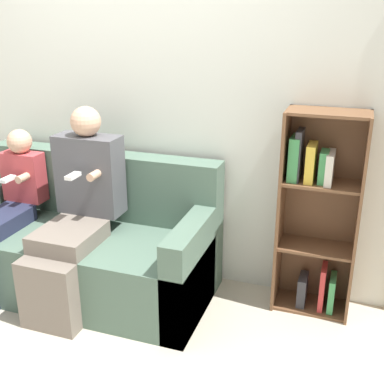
{
  "coord_description": "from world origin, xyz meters",
  "views": [
    {
      "loc": [
        1.42,
        -2.08,
        1.85
      ],
      "look_at": [
        0.51,
        0.56,
        0.8
      ],
      "focal_mm": 45.0,
      "sensor_mm": 36.0,
      "label": 1
    }
  ],
  "objects_px": {
    "child_seated": "(2,215)",
    "bookshelf": "(317,211)",
    "couch": "(87,247)",
    "adult_seated": "(77,207)"
  },
  "relations": [
    {
      "from": "child_seated",
      "to": "bookshelf",
      "type": "distance_m",
      "value": 2.1
    },
    {
      "from": "couch",
      "to": "adult_seated",
      "type": "bearing_deg",
      "value": -78.08
    },
    {
      "from": "couch",
      "to": "adult_seated",
      "type": "distance_m",
      "value": 0.37
    },
    {
      "from": "bookshelf",
      "to": "child_seated",
      "type": "bearing_deg",
      "value": -167.25
    },
    {
      "from": "child_seated",
      "to": "couch",
      "type": "bearing_deg",
      "value": 17.57
    },
    {
      "from": "bookshelf",
      "to": "couch",
      "type": "bearing_deg",
      "value": -169.02
    },
    {
      "from": "couch",
      "to": "child_seated",
      "type": "relative_size",
      "value": 1.61
    },
    {
      "from": "adult_seated",
      "to": "bookshelf",
      "type": "distance_m",
      "value": 1.54
    },
    {
      "from": "child_seated",
      "to": "bookshelf",
      "type": "xyz_separation_m",
      "value": [
        2.04,
        0.46,
        0.12
      ]
    },
    {
      "from": "adult_seated",
      "to": "couch",
      "type": "bearing_deg",
      "value": 101.92
    }
  ]
}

